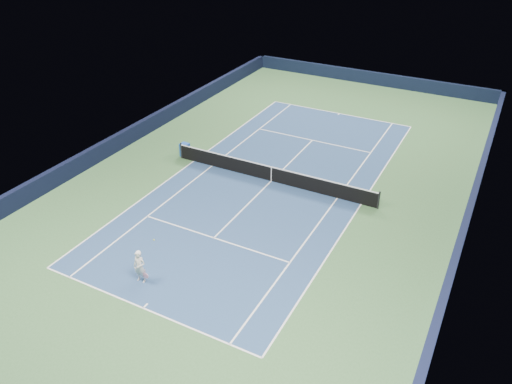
% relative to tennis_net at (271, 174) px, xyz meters
% --- Properties ---
extents(ground, '(40.00, 40.00, 0.00)m').
position_rel_tennis_net_xyz_m(ground, '(0.00, 0.00, -0.50)').
color(ground, '#355C32').
rests_on(ground, ground).
extents(wall_far, '(22.00, 0.35, 1.10)m').
position_rel_tennis_net_xyz_m(wall_far, '(0.00, 19.82, 0.05)').
color(wall_far, black).
rests_on(wall_far, ground).
extents(wall_right, '(0.35, 40.00, 1.10)m').
position_rel_tennis_net_xyz_m(wall_right, '(10.82, 0.00, 0.05)').
color(wall_right, '#111633').
rests_on(wall_right, ground).
extents(wall_left, '(0.35, 40.00, 1.10)m').
position_rel_tennis_net_xyz_m(wall_left, '(-10.82, 0.00, 0.05)').
color(wall_left, black).
rests_on(wall_left, ground).
extents(court_surface, '(10.97, 23.77, 0.01)m').
position_rel_tennis_net_xyz_m(court_surface, '(0.00, 0.00, -0.50)').
color(court_surface, navy).
rests_on(court_surface, ground).
extents(baseline_far, '(10.97, 0.08, 0.00)m').
position_rel_tennis_net_xyz_m(baseline_far, '(0.00, 11.88, -0.50)').
color(baseline_far, white).
rests_on(baseline_far, ground).
extents(baseline_near, '(10.97, 0.08, 0.00)m').
position_rel_tennis_net_xyz_m(baseline_near, '(0.00, -11.88, -0.50)').
color(baseline_near, white).
rests_on(baseline_near, ground).
extents(sideline_doubles_right, '(0.08, 23.77, 0.00)m').
position_rel_tennis_net_xyz_m(sideline_doubles_right, '(5.49, 0.00, -0.50)').
color(sideline_doubles_right, white).
rests_on(sideline_doubles_right, ground).
extents(sideline_doubles_left, '(0.08, 23.77, 0.00)m').
position_rel_tennis_net_xyz_m(sideline_doubles_left, '(-5.49, 0.00, -0.50)').
color(sideline_doubles_left, white).
rests_on(sideline_doubles_left, ground).
extents(sideline_singles_right, '(0.08, 23.77, 0.00)m').
position_rel_tennis_net_xyz_m(sideline_singles_right, '(4.12, 0.00, -0.50)').
color(sideline_singles_right, white).
rests_on(sideline_singles_right, ground).
extents(sideline_singles_left, '(0.08, 23.77, 0.00)m').
position_rel_tennis_net_xyz_m(sideline_singles_left, '(-4.12, 0.00, -0.50)').
color(sideline_singles_left, white).
rests_on(sideline_singles_left, ground).
extents(service_line_far, '(8.23, 0.08, 0.00)m').
position_rel_tennis_net_xyz_m(service_line_far, '(0.00, 6.40, -0.50)').
color(service_line_far, white).
rests_on(service_line_far, ground).
extents(service_line_near, '(8.23, 0.08, 0.00)m').
position_rel_tennis_net_xyz_m(service_line_near, '(0.00, -6.40, -0.50)').
color(service_line_near, white).
rests_on(service_line_near, ground).
extents(center_service_line, '(0.08, 12.80, 0.00)m').
position_rel_tennis_net_xyz_m(center_service_line, '(0.00, 0.00, -0.50)').
color(center_service_line, white).
rests_on(center_service_line, ground).
extents(center_mark_far, '(0.08, 0.30, 0.00)m').
position_rel_tennis_net_xyz_m(center_mark_far, '(0.00, 11.73, -0.50)').
color(center_mark_far, white).
rests_on(center_mark_far, ground).
extents(center_mark_near, '(0.08, 0.30, 0.00)m').
position_rel_tennis_net_xyz_m(center_mark_near, '(0.00, -11.73, -0.50)').
color(center_mark_near, white).
rests_on(center_mark_near, ground).
extents(tennis_net, '(12.90, 0.10, 1.07)m').
position_rel_tennis_net_xyz_m(tennis_net, '(0.00, 0.00, 0.00)').
color(tennis_net, black).
rests_on(tennis_net, ground).
extents(sponsor_cube, '(0.59, 0.51, 0.87)m').
position_rel_tennis_net_xyz_m(sponsor_cube, '(-6.40, 0.37, -0.07)').
color(sponsor_cube, '#1D4FB0').
rests_on(sponsor_cube, ground).
extents(tennis_player, '(0.76, 1.25, 1.64)m').
position_rel_tennis_net_xyz_m(tennis_player, '(-1.12, -10.57, 0.29)').
color(tennis_player, white).
rests_on(tennis_player, ground).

